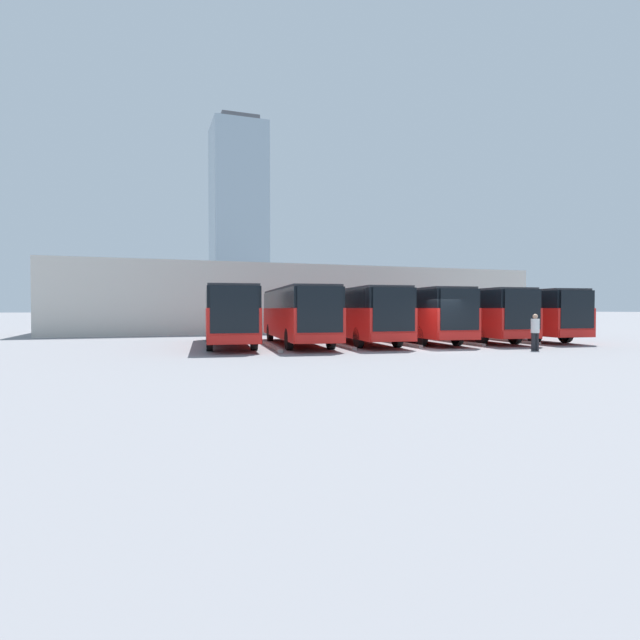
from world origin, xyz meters
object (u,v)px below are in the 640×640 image
object	(u,v)px
bus_1	(466,313)
bus_4	(297,313)
pedestrian	(535,331)
bus_3	(358,313)
bus_0	(514,313)
bus_5	(228,313)
bus_2	(413,313)

from	to	relation	value
bus_1	bus_4	distance (m)	11.18
bus_4	pedestrian	world-z (taller)	bus_4
bus_3	pedestrian	world-z (taller)	bus_3
bus_1	bus_4	size ratio (longest dim) A/B	1.00
bus_0	bus_5	size ratio (longest dim) A/B	1.00
bus_0	bus_5	world-z (taller)	same
bus_4	bus_1	bearing A→B (deg)	-174.23
bus_2	pedestrian	distance (m)	8.11
bus_1	bus_5	size ratio (longest dim) A/B	1.00
bus_5	pedestrian	world-z (taller)	bus_5
bus_2	bus_3	size ratio (longest dim) A/B	1.00
bus_0	bus_2	world-z (taller)	same
bus_0	bus_2	xyz separation A→B (m)	(7.46, -0.17, 0.00)
bus_2	bus_0	bearing A→B (deg)	-175.09
bus_1	bus_0	bearing A→B (deg)	-173.45
bus_1	bus_4	world-z (taller)	same
pedestrian	bus_1	bearing A→B (deg)	-104.15
bus_2	bus_4	bearing A→B (deg)	7.01
bus_4	pedestrian	distance (m)	12.37
bus_2	bus_4	distance (m)	7.46
bus_3	bus_5	bearing A→B (deg)	1.02
bus_3	bus_4	size ratio (longest dim) A/B	1.00
bus_0	bus_2	size ratio (longest dim) A/B	1.00
bus_4	bus_5	distance (m)	3.80
bus_1	pedestrian	size ratio (longest dim) A/B	6.62
bus_4	bus_5	world-z (taller)	same
bus_1	pedestrian	bearing A→B (deg)	84.95
bus_4	pedestrian	bearing A→B (deg)	147.87
bus_4	bus_5	size ratio (longest dim) A/B	1.00
bus_0	pedestrian	distance (m)	9.26
bus_0	bus_1	world-z (taller)	same
bus_3	bus_4	world-z (taller)	same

